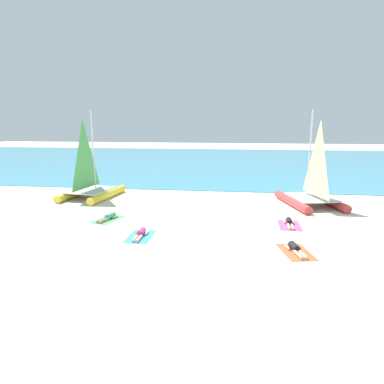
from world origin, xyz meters
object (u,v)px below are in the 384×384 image
(sunbather_center_left, at_px, (140,233))
(sunbather_rightmost, at_px, (290,223))
(towel_center_left, at_px, (140,237))
(sailboat_red, at_px, (311,192))
(towel_leftmost, at_px, (108,219))
(towel_rightmost, at_px, (290,225))
(sunbather_center_right, at_px, (295,248))
(sailboat_yellow, at_px, (91,185))
(sunbather_leftmost, at_px, (109,217))
(towel_center_right, at_px, (296,252))

(sunbather_center_left, distance_m, sunbather_rightmost, 7.68)
(towel_center_left, bearing_deg, sailboat_red, 37.74)
(sailboat_red, bearing_deg, towel_leftmost, -173.21)
(towel_rightmost, bearing_deg, sailboat_red, 66.00)
(towel_leftmost, xyz_separation_m, sunbather_rightmost, (9.73, 0.29, 0.13))
(sunbather_center_right, relative_size, towel_rightmost, 0.82)
(sailboat_yellow, xyz_separation_m, towel_center_left, (5.70, -7.46, -0.90))
(sunbather_leftmost, bearing_deg, sunbather_center_right, -4.68)
(sunbather_leftmost, bearing_deg, towel_rightmost, 16.35)
(sunbather_leftmost, distance_m, sunbather_center_right, 10.00)
(towel_leftmost, distance_m, towel_rightmost, 9.73)
(towel_leftmost, height_order, sunbather_center_left, sunbather_center_left)
(sailboat_yellow, xyz_separation_m, sunbather_rightmost, (12.91, -4.72, -0.78))
(towel_center_right, xyz_separation_m, sunbather_center_right, (-0.01, 0.07, 0.13))
(towel_leftmost, relative_size, towel_rightmost, 1.00)
(sailboat_red, bearing_deg, sailboat_yellow, 163.76)
(towel_leftmost, bearing_deg, towel_center_left, -44.13)
(sunbather_leftmost, bearing_deg, sailboat_red, 36.84)
(towel_center_left, relative_size, sunbather_center_left, 1.22)
(sailboat_yellow, relative_size, sunbather_rightmost, 3.90)
(towel_center_left, xyz_separation_m, sunbather_center_right, (6.88, -0.92, 0.13))
(sunbather_leftmost, bearing_deg, towel_center_right, -5.00)
(sailboat_yellow, xyz_separation_m, towel_center_right, (12.60, -8.44, -0.90))
(sailboat_red, height_order, sunbather_center_right, sailboat_red)
(sunbather_center_left, relative_size, sunbather_center_right, 1.00)
(sunbather_rightmost, bearing_deg, towel_center_right, -93.14)
(sailboat_red, height_order, towel_rightmost, sailboat_red)
(towel_leftmost, xyz_separation_m, towel_center_left, (2.53, -2.45, 0.00))
(sunbather_rightmost, bearing_deg, sailboat_yellow, 161.57)
(towel_center_left, xyz_separation_m, sunbather_rightmost, (7.20, 2.74, 0.13))
(towel_rightmost, distance_m, sunbather_rightmost, 0.14)
(sunbather_center_right, bearing_deg, towel_rightmost, 72.05)
(sunbather_leftmost, relative_size, sunbather_center_right, 0.99)
(sailboat_red, relative_size, sunbather_center_left, 3.84)
(sunbather_leftmost, distance_m, towel_center_right, 10.03)
(towel_leftmost, relative_size, sunbather_center_right, 1.22)
(sunbather_leftmost, xyz_separation_m, sunbather_rightmost, (9.71, 0.22, 0.00))
(towel_center_right, height_order, towel_rightmost, same)
(towel_center_left, bearing_deg, towel_center_right, -8.13)
(towel_leftmost, xyz_separation_m, towel_center_right, (9.42, -3.44, 0.00))
(sailboat_yellow, bearing_deg, sunbather_leftmost, -50.00)
(sunbather_leftmost, relative_size, sunbather_rightmost, 0.99)
(sailboat_yellow, height_order, towel_center_right, sailboat_yellow)
(towel_center_left, height_order, towel_center_right, same)
(towel_leftmost, height_order, towel_rightmost, same)
(sailboat_yellow, height_order, towel_center_left, sailboat_yellow)
(sunbather_leftmost, distance_m, towel_center_left, 3.56)
(towel_center_left, distance_m, towel_rightmost, 7.68)
(sailboat_red, distance_m, towel_center_right, 8.44)
(towel_center_left, bearing_deg, sunbather_center_left, 89.75)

